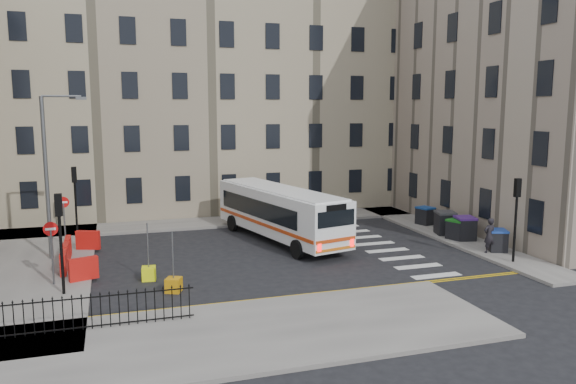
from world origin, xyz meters
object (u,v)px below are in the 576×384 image
streetlamp (46,175)px  bollard_chevron (174,285)px  wheelie_bin_d (445,223)px  pedestrian (489,235)px  wheelie_bin_a (497,240)px  wheelie_bin_c (457,229)px  bus (280,211)px  wheelie_bin_e (425,216)px  wheelie_bin_b (465,228)px  bollard_yellow (149,273)px

streetlamp → bollard_chevron: bearing=-51.4°
wheelie_bin_d → pedestrian: bearing=-77.8°
wheelie_bin_a → wheelie_bin_c: size_ratio=1.01×
bus → wheelie_bin_e: (10.04, 0.85, -1.00)m
streetlamp → wheelie_bin_e: (22.18, 1.57, -3.62)m
wheelie_bin_c → wheelie_bin_b: bearing=-47.1°
wheelie_bin_a → bollard_chevron: 16.91m
wheelie_bin_a → wheelie_bin_e: size_ratio=1.05×
wheelie_bin_d → bollard_chevron: (-16.49, -5.41, -0.54)m
wheelie_bin_b → wheelie_bin_e: wheelie_bin_b is taller
wheelie_bin_b → bollard_chevron: (-16.80, -3.88, -0.51)m
streetlamp → bollard_chevron: streetlamp is taller
wheelie_bin_b → wheelie_bin_c: wheelie_bin_b is taller
wheelie_bin_e → pedestrian: size_ratio=0.67×
wheelie_bin_b → wheelie_bin_d: wheelie_bin_d is taller
streetlamp → bollard_chevron: size_ratio=13.57×
bus → bollard_yellow: bearing=-158.7°
wheelie_bin_a → bollard_chevron: wheelie_bin_a is taller
bollard_yellow → bollard_chevron: same height
wheelie_bin_d → wheelie_bin_b: bearing=-62.9°
wheelie_bin_a → wheelie_bin_b: 2.74m
wheelie_bin_d → streetlamp: bearing=-167.7°
wheelie_bin_a → bollard_yellow: bearing=-161.5°
wheelie_bin_a → wheelie_bin_e: wheelie_bin_a is taller
streetlamp → wheelie_bin_c: (21.72, -2.59, -3.61)m
wheelie_bin_b → wheelie_bin_e: bearing=102.3°
wheelie_bin_d → bollard_yellow: size_ratio=2.46×
bus → bollard_chevron: bus is taller
pedestrian → wheelie_bin_a: bearing=-165.8°
bus → wheelie_bin_e: 10.12m
wheelie_bin_d → bollard_chevron: 17.36m
bus → wheelie_bin_c: size_ratio=8.74×
wheelie_bin_e → bus: bearing=168.6°
wheelie_bin_c → bollard_chevron: wheelie_bin_c is taller
wheelie_bin_c → bus: bearing=140.0°
wheelie_bin_a → wheelie_bin_d: wheelie_bin_d is taller
wheelie_bin_e → wheelie_bin_b: bearing=-107.1°
wheelie_bin_c → pedestrian: (-0.18, -3.11, 0.34)m
streetlamp → wheelie_bin_b: bearing=-7.2°
wheelie_bin_e → bollard_yellow: wheelie_bin_e is taller
wheelie_bin_a → bollard_yellow: size_ratio=2.15×
wheelie_bin_e → bollard_chevron: size_ratio=2.05×
wheelie_bin_a → wheelie_bin_b: wheelie_bin_b is taller
pedestrian → bus: bearing=-36.1°
streetlamp → bus: bearing=3.4°
wheelie_bin_e → pedestrian: 7.32m
wheelie_bin_a → wheelie_bin_e: (-0.00, 7.10, -0.01)m
wheelie_bin_c → bollard_chevron: bearing=173.0°
bus → wheelie_bin_a: (10.04, -6.24, -0.99)m
pedestrian → bollard_chevron: 16.27m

